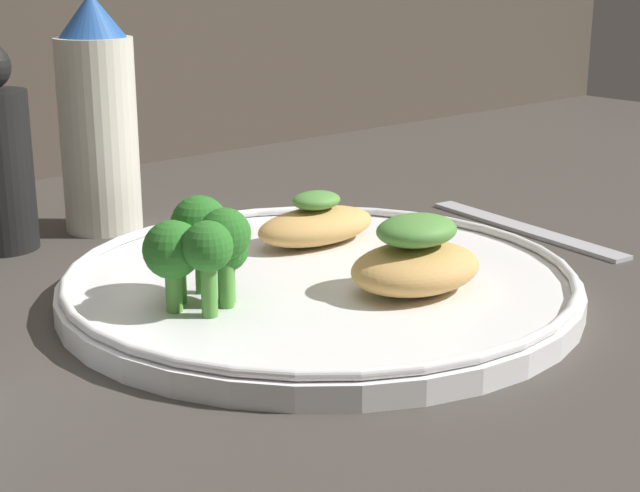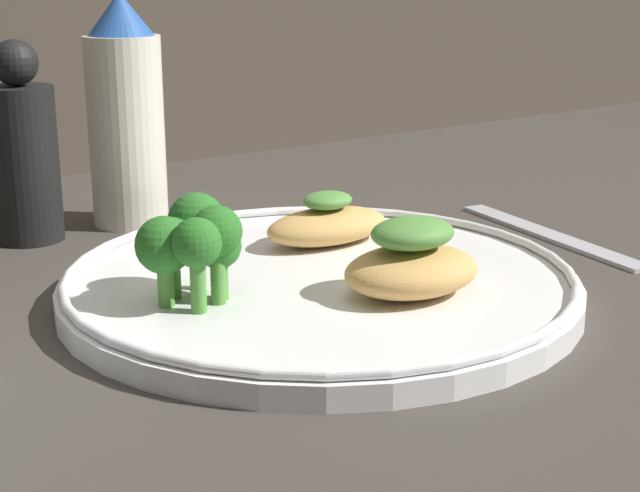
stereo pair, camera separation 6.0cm
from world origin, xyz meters
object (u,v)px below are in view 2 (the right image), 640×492
(broccoli_bunch, at_px, (192,239))
(pepper_grinder, at_px, (23,154))
(plate, at_px, (320,283))
(sauce_bottle, at_px, (126,116))

(broccoli_bunch, bearing_deg, pepper_grinder, 95.09)
(plate, distance_m, pepper_grinder, 0.26)
(plate, height_order, sauce_bottle, sauce_bottle)
(plate, height_order, broccoli_bunch, broccoli_bunch)
(plate, height_order, pepper_grinder, pepper_grinder)
(sauce_bottle, bearing_deg, broccoli_bunch, -105.49)
(sauce_bottle, bearing_deg, plate, -84.81)
(plate, xyz_separation_m, sauce_bottle, (-0.02, 0.23, 0.08))
(broccoli_bunch, distance_m, pepper_grinder, 0.23)
(sauce_bottle, relative_size, pepper_grinder, 1.21)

